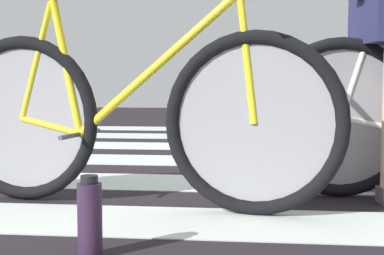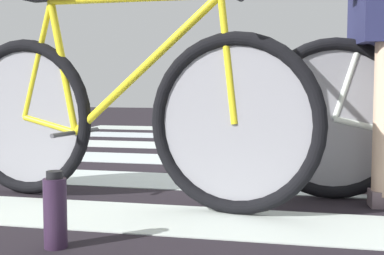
% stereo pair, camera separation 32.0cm
% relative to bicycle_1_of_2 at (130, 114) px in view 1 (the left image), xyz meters
% --- Properties ---
extents(ground, '(18.00, 14.00, 0.02)m').
position_rel_bicycle_1_of_2_xyz_m(ground, '(1.03, 1.12, -0.40)').
color(ground, black).
extents(crosswalk_markings, '(5.29, 5.03, 0.00)m').
position_rel_bicycle_1_of_2_xyz_m(crosswalk_markings, '(0.96, 1.30, -0.38)').
color(crosswalk_markings, silver).
rests_on(crosswalk_markings, ground).
extents(bicycle_1_of_2, '(1.72, 0.55, 0.93)m').
position_rel_bicycle_1_of_2_xyz_m(bicycle_1_of_2, '(0.00, 0.00, 0.00)').
color(bicycle_1_of_2, black).
rests_on(bicycle_1_of_2, ground).
extents(water_bottle, '(0.07, 0.07, 0.24)m').
position_rel_bicycle_1_of_2_xyz_m(water_bottle, '(0.02, -0.64, -0.27)').
color(water_bottle, '#2D1C33').
rests_on(water_bottle, ground).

